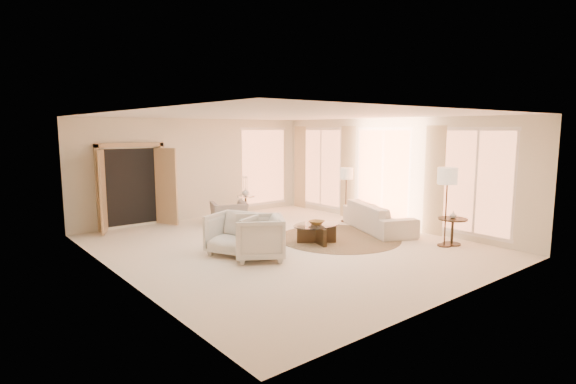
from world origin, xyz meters
TOP-DOWN VIEW (x-y plane):
  - room at (0.00, 0.00)m, footprint 7.04×8.04m
  - windows_right at (3.45, 0.10)m, footprint 0.10×6.40m
  - window_back_corner at (2.30, 3.95)m, footprint 1.70×0.10m
  - curtains_right at (3.40, 1.00)m, footprint 0.06×5.20m
  - french_doors at (-1.90, 3.82)m, footprint 1.95×0.66m
  - area_rug at (1.40, -0.26)m, footprint 3.69×3.69m
  - sofa at (2.74, -0.29)m, footprint 1.77×2.52m
  - armchair_left at (-1.21, 0.14)m, footprint 1.14×1.17m
  - armchair_right at (-1.03, -0.47)m, footprint 1.22×1.23m
  - accent_chair at (0.24, 2.71)m, footprint 1.05×0.86m
  - coffee_table at (0.68, -0.26)m, footprint 1.46×1.46m
  - end_table at (2.90, -2.23)m, footprint 0.62×0.62m
  - side_table at (1.17, 3.31)m, footprint 0.52×0.52m
  - floor_lamp_near at (2.90, 0.98)m, footprint 0.36×0.36m
  - floor_lamp_far at (2.65, -2.20)m, footprint 0.41×0.41m
  - bowl at (0.68, -0.26)m, footprint 0.40×0.40m
  - end_vase at (2.90, -2.23)m, footprint 0.17×0.17m
  - side_vase at (1.17, 3.31)m, footprint 0.26×0.26m

SIDE VIEW (x-z plane):
  - area_rug at x=1.40m, z-range 0.00..0.01m
  - coffee_table at x=0.68m, z-range 0.05..0.48m
  - sofa at x=2.74m, z-range 0.00..0.69m
  - side_table at x=1.17m, z-range 0.06..0.67m
  - accent_chair at x=0.24m, z-range 0.00..0.79m
  - end_table at x=2.90m, z-range 0.11..0.69m
  - armchair_left at x=-1.21m, z-range 0.00..0.92m
  - bowl at x=0.68m, z-range 0.43..0.51m
  - armchair_right at x=-1.03m, z-range 0.00..0.95m
  - end_vase at x=2.90m, z-range 0.58..0.74m
  - side_vase at x=1.17m, z-range 0.60..0.83m
  - french_doors at x=-1.90m, z-range -0.01..2.15m
  - floor_lamp_near at x=2.90m, z-range 0.52..2.00m
  - curtains_right at x=3.40m, z-range 0.00..2.60m
  - windows_right at x=3.45m, z-range 0.15..2.55m
  - window_back_corner at x=2.30m, z-range 0.15..2.55m
  - room at x=0.00m, z-range -0.02..2.81m
  - floor_lamp_far at x=2.65m, z-range 0.60..2.31m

